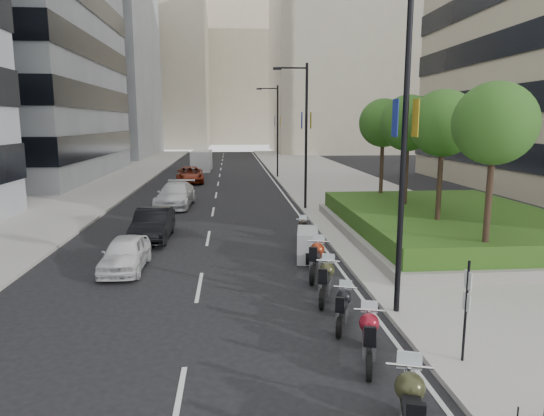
{
  "coord_description": "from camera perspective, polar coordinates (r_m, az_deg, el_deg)",
  "views": [
    {
      "loc": [
        -0.4,
        -11.83,
        5.49
      ],
      "look_at": [
        1.3,
        7.77,
        2.0
      ],
      "focal_mm": 32.0,
      "sensor_mm": 36.0,
      "label": 1
    }
  ],
  "objects": [
    {
      "name": "planter",
      "position": [
        24.72,
        20.07,
        -2.56
      ],
      "size": [
        10.0,
        14.0,
        0.4
      ],
      "primitive_type": "cube",
      "color": "gray",
      "rests_on": "sidewalk_right"
    },
    {
      "name": "delivery_van",
      "position": [
        56.21,
        -8.29,
        5.44
      ],
      "size": [
        2.25,
        5.5,
        2.28
      ],
      "rotation": [
        0.0,
        0.0,
        -0.03
      ],
      "color": "silver",
      "rests_on": "ground"
    },
    {
      "name": "building_cream_right",
      "position": [
        95.34,
        9.09,
        17.48
      ],
      "size": [
        28.0,
        24.0,
        36.0
      ],
      "primitive_type": "cube",
      "color": "#B7AD93",
      "rests_on": "ground"
    },
    {
      "name": "building_cream_left",
      "position": [
        113.79,
        -14.37,
        15.57
      ],
      "size": [
        26.0,
        24.0,
        34.0
      ],
      "primitive_type": "cube",
      "color": "#B7AD93",
      "rests_on": "ground"
    },
    {
      "name": "motorcycle_2",
      "position": [
        13.57,
        8.35,
        -11.54
      ],
      "size": [
        0.87,
        1.87,
        0.97
      ],
      "rotation": [
        0.0,
        0.0,
        1.21
      ],
      "color": "black",
      "rests_on": "ground"
    },
    {
      "name": "parking_sign",
      "position": [
        11.83,
        21.88,
        -10.64
      ],
      "size": [
        0.06,
        0.32,
        2.5
      ],
      "color": "black",
      "rests_on": "ground"
    },
    {
      "name": "motorcycle_6",
      "position": [
        22.53,
        3.7,
        -2.67
      ],
      "size": [
        0.67,
        2.01,
        1.0
      ],
      "rotation": [
        0.0,
        0.0,
        1.47
      ],
      "color": "black",
      "rests_on": "ground"
    },
    {
      "name": "lamp_post_1",
      "position": [
        30.17,
        3.75,
        9.24
      ],
      "size": [
        2.34,
        0.45,
        9.0
      ],
      "color": "black",
      "rests_on": "ground"
    },
    {
      "name": "car_d",
      "position": [
        45.21,
        -9.62,
        3.87
      ],
      "size": [
        2.83,
        5.4,
        1.45
      ],
      "primitive_type": "imported",
      "rotation": [
        0.0,
        0.0,
        0.08
      ],
      "color": "maroon",
      "rests_on": "ground"
    },
    {
      "name": "motorcycle_3",
      "position": [
        15.42,
        6.35,
        -8.5
      ],
      "size": [
        0.95,
        2.18,
        1.12
      ],
      "rotation": [
        0.0,
        0.0,
        1.25
      ],
      "color": "black",
      "rests_on": "ground"
    },
    {
      "name": "sidewalk_left",
      "position": [
        43.74,
        -20.31,
        2.32
      ],
      "size": [
        8.0,
        100.0,
        0.15
      ],
      "primitive_type": "cube",
      "color": "#9E9B93",
      "rests_on": "ground"
    },
    {
      "name": "lamp_post_2",
      "position": [
        48.04,
        0.47,
        9.56
      ],
      "size": [
        2.34,
        0.45,
        9.0
      ],
      "color": "black",
      "rests_on": "ground"
    },
    {
      "name": "building_cream_centre",
      "position": [
        132.54,
        -4.05,
        15.89
      ],
      "size": [
        30.0,
        24.0,
        38.0
      ],
      "primitive_type": "cube",
      "color": "#B7AD93",
      "rests_on": "ground"
    },
    {
      "name": "motorcycle_5",
      "position": [
        19.65,
        4.2,
        -4.35
      ],
      "size": [
        1.12,
        2.12,
        1.22
      ],
      "rotation": [
        0.0,
        0.0,
        1.41
      ],
      "color": "black",
      "rests_on": "ground"
    },
    {
      "name": "lane_edge",
      "position": [
        42.38,
        0.63,
        2.63
      ],
      "size": [
        0.12,
        100.0,
        0.01
      ],
      "primitive_type": "cube",
      "color": "silver",
      "rests_on": "ground"
    },
    {
      "name": "lane_centre",
      "position": [
        42.2,
        -6.42,
        2.53
      ],
      "size": [
        0.12,
        100.0,
        0.01
      ],
      "primitive_type": "cube",
      "color": "silver",
      "rests_on": "ground"
    },
    {
      "name": "car_c",
      "position": [
        32.46,
        -11.27,
        1.53
      ],
      "size": [
        2.52,
        5.52,
        1.57
      ],
      "primitive_type": "imported",
      "rotation": [
        0.0,
        0.0,
        -0.06
      ],
      "color": "silver",
      "rests_on": "ground"
    },
    {
      "name": "car_b",
      "position": [
        23.57,
        -13.83,
        -1.87
      ],
      "size": [
        1.6,
        4.48,
        1.47
      ],
      "primitive_type": "imported",
      "rotation": [
        0.0,
        0.0,
        -0.01
      ],
      "color": "black",
      "rests_on": "ground"
    },
    {
      "name": "tree_3",
      "position": [
        29.22,
        12.96,
        9.68
      ],
      "size": [
        2.8,
        2.8,
        6.3
      ],
      "color": "#332319",
      "rests_on": "planter"
    },
    {
      "name": "motorcycle_4",
      "position": [
        17.53,
        5.23,
        -6.03
      ],
      "size": [
        1.01,
        2.34,
        1.2
      ],
      "rotation": [
        0.0,
        0.0,
        1.26
      ],
      "color": "black",
      "rests_on": "ground"
    },
    {
      "name": "tree_0",
      "position": [
        18.16,
        24.71,
        8.95
      ],
      "size": [
        2.8,
        2.8,
        6.3
      ],
      "color": "#332319",
      "rests_on": "planter"
    },
    {
      "name": "motorcycle_1",
      "position": [
        11.78,
        11.33,
        -14.77
      ],
      "size": [
        0.85,
        2.15,
        1.09
      ],
      "rotation": [
        0.0,
        0.0,
        1.31
      ],
      "color": "black",
      "rests_on": "ground"
    },
    {
      "name": "tree_2",
      "position": [
        25.43,
        15.75,
        9.54
      ],
      "size": [
        2.8,
        2.8,
        6.3
      ],
      "color": "#332319",
      "rests_on": "planter"
    },
    {
      "name": "building_grey_far",
      "position": [
        85.69,
        -21.77,
        15.74
      ],
      "size": [
        22.0,
        26.0,
        30.0
      ],
      "primitive_type": "cube",
      "color": "gray",
      "rests_on": "ground"
    },
    {
      "name": "tree_1",
      "position": [
        21.73,
        19.48,
        9.32
      ],
      "size": [
        2.8,
        2.8,
        6.3
      ],
      "color": "#332319",
      "rests_on": "planter"
    },
    {
      "name": "sidewalk_right",
      "position": [
        43.21,
        7.65,
        2.77
      ],
      "size": [
        10.0,
        100.0,
        0.15
      ],
      "primitive_type": "cube",
      "color": "#9E9B93",
      "rests_on": "ground"
    },
    {
      "name": "lamp_post_0",
      "position": [
        13.61,
        14.69,
        7.95
      ],
      "size": [
        2.34,
        0.45,
        9.0
      ],
      "color": "black",
      "rests_on": "ground"
    },
    {
      "name": "motorcycle_0",
      "position": [
        9.2,
        15.94,
        -22.05
      ],
      "size": [
        1.0,
        2.4,
        1.23
      ],
      "rotation": [
        0.0,
        0.0,
        1.28
      ],
      "color": "black",
      "rests_on": "ground"
    },
    {
      "name": "ground",
      "position": [
        13.05,
        -2.84,
        -14.84
      ],
      "size": [
        160.0,
        160.0,
        0.0
      ],
      "primitive_type": "plane",
      "color": "black",
      "rests_on": "ground"
    },
    {
      "name": "hedge",
      "position": [
        24.6,
        20.15,
        -1.2
      ],
      "size": [
        9.4,
        13.4,
        0.8
      ],
      "primitive_type": "cube",
      "color": "#285117",
      "rests_on": "planter"
    },
    {
      "name": "car_a",
      "position": [
        19.05,
        -16.87,
        -5.14
      ],
      "size": [
        1.54,
        3.76,
        1.28
      ],
      "primitive_type": "imported",
      "rotation": [
        0.0,
        0.0,
        -0.01
      ],
      "color": "white",
      "rests_on": "ground"
    }
  ]
}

